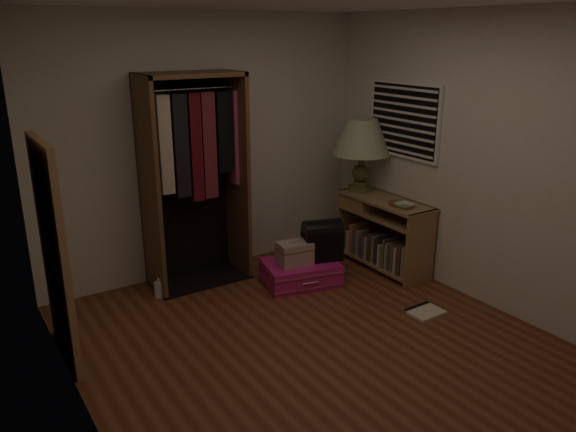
% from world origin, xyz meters
% --- Properties ---
extents(ground, '(4.00, 4.00, 0.00)m').
position_xyz_m(ground, '(0.00, 0.00, 0.00)').
color(ground, brown).
rests_on(ground, ground).
extents(room_walls, '(3.52, 4.02, 2.60)m').
position_xyz_m(room_walls, '(0.08, 0.04, 1.50)').
color(room_walls, silver).
rests_on(room_walls, ground).
extents(console_bookshelf, '(0.42, 1.12, 0.75)m').
position_xyz_m(console_bookshelf, '(1.54, 1.03, 0.39)').
color(console_bookshelf, olive).
rests_on(console_bookshelf, ground).
extents(open_wardrobe, '(1.02, 0.50, 2.05)m').
position_xyz_m(open_wardrobe, '(-0.21, 1.77, 1.22)').
color(open_wardrobe, brown).
rests_on(open_wardrobe, ground).
extents(floor_mirror, '(0.06, 0.80, 1.70)m').
position_xyz_m(floor_mirror, '(-1.70, 1.00, 0.85)').
color(floor_mirror, '#A1754E').
rests_on(floor_mirror, ground).
extents(pink_suitcase, '(0.84, 0.68, 0.22)m').
position_xyz_m(pink_suitcase, '(0.56, 1.12, 0.11)').
color(pink_suitcase, '#CE1975').
rests_on(pink_suitcase, ground).
extents(train_case, '(0.36, 0.27, 0.24)m').
position_xyz_m(train_case, '(0.49, 1.12, 0.34)').
color(train_case, tan).
rests_on(train_case, pink_suitcase).
extents(black_bag, '(0.43, 0.35, 0.41)m').
position_xyz_m(black_bag, '(0.80, 1.09, 0.43)').
color(black_bag, black).
rests_on(black_bag, pink_suitcase).
extents(table_lamp, '(0.81, 0.81, 0.78)m').
position_xyz_m(table_lamp, '(1.54, 1.41, 1.32)').
color(table_lamp, '#495429').
rests_on(table_lamp, console_bookshelf).
extents(brass_tray, '(0.33, 0.33, 0.02)m').
position_xyz_m(brass_tray, '(1.54, 0.77, 0.76)').
color(brass_tray, olive).
rests_on(brass_tray, console_bookshelf).
extents(ceramic_bowl, '(0.19, 0.19, 0.04)m').
position_xyz_m(ceramic_bowl, '(1.49, 0.67, 0.77)').
color(ceramic_bowl, '#ABCDB0').
rests_on(ceramic_bowl, console_bookshelf).
extents(white_jug, '(0.13, 0.13, 0.18)m').
position_xyz_m(white_jug, '(-0.73, 1.60, 0.08)').
color(white_jug, white).
rests_on(white_jug, ground).
extents(floor_book, '(0.31, 0.25, 0.03)m').
position_xyz_m(floor_book, '(1.13, 0.00, 0.01)').
color(floor_book, beige).
rests_on(floor_book, ground).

